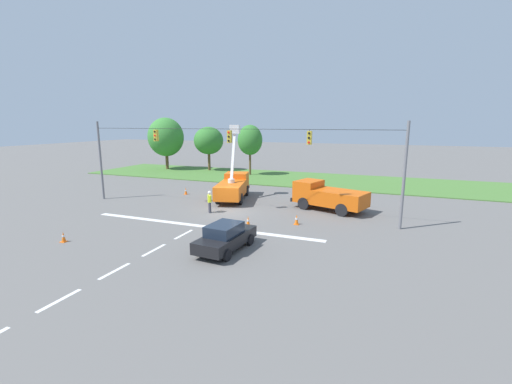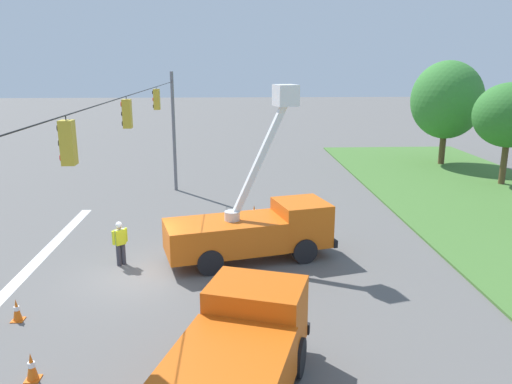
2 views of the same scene
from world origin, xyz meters
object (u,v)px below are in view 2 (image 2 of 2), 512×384
at_px(tree_far_west, 447,100).
at_px(tree_west, 510,115).
at_px(road_worker, 120,241).
at_px(traffic_cone_foreground_left, 17,310).
at_px(utility_truck_support_near, 236,362).
at_px(traffic_cone_mid_left, 32,367).
at_px(utility_truck_bucket_lift, 255,227).
at_px(traffic_cone_mid_right, 254,212).

relative_size(tree_far_west, tree_west, 1.21).
height_order(road_worker, traffic_cone_foreground_left, road_worker).
relative_size(utility_truck_support_near, traffic_cone_mid_left, 8.67).
relative_size(utility_truck_bucket_lift, utility_truck_support_near, 1.08).
xyz_separation_m(utility_truck_support_near, traffic_cone_foreground_left, (-4.30, -6.66, -0.82)).
xyz_separation_m(tree_west, road_worker, (12.14, -21.81, -3.50)).
bearing_deg(traffic_cone_mid_left, utility_truck_support_near, 76.04).
bearing_deg(tree_far_west, traffic_cone_mid_right, -49.19).
bearing_deg(tree_west, road_worker, -60.90).
xyz_separation_m(utility_truck_support_near, road_worker, (-8.58, -4.40, -0.17)).
relative_size(tree_far_west, traffic_cone_mid_left, 10.56).
bearing_deg(traffic_cone_mid_right, utility_truck_bucket_lift, -2.28).
relative_size(traffic_cone_mid_left, traffic_cone_mid_right, 1.06).
bearing_deg(utility_truck_bucket_lift, traffic_cone_foreground_left, -58.19).
bearing_deg(traffic_cone_foreground_left, tree_far_west, 135.31).
xyz_separation_m(tree_far_west, tree_west, (6.70, 1.20, -0.48)).
xyz_separation_m(tree_far_west, traffic_cone_mid_right, (13.07, -15.14, -4.63)).
bearing_deg(utility_truck_support_near, road_worker, -152.83).
bearing_deg(traffic_cone_mid_left, tree_west, 130.88).
bearing_deg(utility_truck_bucket_lift, tree_far_west, 140.24).
xyz_separation_m(tree_west, traffic_cone_foreground_left, (16.42, -24.08, -4.15)).
xyz_separation_m(road_worker, traffic_cone_foreground_left, (4.27, -2.26, -0.65)).
bearing_deg(traffic_cone_mid_left, traffic_cone_mid_right, 154.89).
relative_size(utility_truck_bucket_lift, traffic_cone_mid_left, 9.38).
bearing_deg(road_worker, traffic_cone_mid_left, -5.17).
distance_m(utility_truck_bucket_lift, utility_truck_support_near, 9.01).
xyz_separation_m(tree_west, traffic_cone_mid_left, (19.46, -22.48, -4.13)).
bearing_deg(traffic_cone_foreground_left, utility_truck_support_near, 57.15).
distance_m(road_worker, traffic_cone_mid_left, 7.37).
height_order(traffic_cone_mid_left, traffic_cone_mid_right, traffic_cone_mid_left).
height_order(tree_far_west, traffic_cone_mid_left, tree_far_west).
xyz_separation_m(utility_truck_bucket_lift, traffic_cone_foreground_left, (4.66, -7.52, -1.00)).
distance_m(tree_far_west, tree_west, 6.83).
xyz_separation_m(traffic_cone_mid_left, traffic_cone_mid_right, (-13.09, 6.13, -0.02)).
bearing_deg(traffic_cone_mid_right, road_worker, -43.46).
relative_size(tree_far_west, traffic_cone_mid_right, 11.19).
distance_m(tree_far_west, traffic_cone_mid_right, 20.53).
bearing_deg(road_worker, tree_far_west, 132.44).
height_order(utility_truck_bucket_lift, traffic_cone_foreground_left, utility_truck_bucket_lift).
bearing_deg(tree_far_west, utility_truck_bucket_lift, -39.76).
xyz_separation_m(utility_truck_bucket_lift, traffic_cone_mid_right, (-5.39, 0.21, -1.00)).
height_order(tree_far_west, traffic_cone_foreground_left, tree_far_west).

